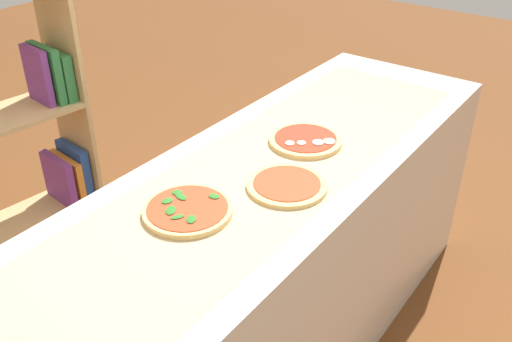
{
  "coord_description": "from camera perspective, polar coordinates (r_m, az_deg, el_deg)",
  "views": [
    {
      "loc": [
        -1.36,
        -0.99,
        1.99
      ],
      "look_at": [
        0.0,
        0.0,
        0.98
      ],
      "focal_mm": 39.99,
      "sensor_mm": 36.0,
      "label": 1
    }
  ],
  "objects": [
    {
      "name": "pizza_mozzarella_2",
      "position": [
        2.19,
        4.98,
        3.09
      ],
      "size": [
        0.28,
        0.28,
        0.03
      ],
      "color": "#DBB26B",
      "rests_on": "parchment_paper"
    },
    {
      "name": "pizza_plain_1",
      "position": [
        1.91,
        3.1,
        -1.41
      ],
      "size": [
        0.27,
        0.27,
        0.02
      ],
      "color": "#DBB26B",
      "rests_on": "parchment_paper"
    },
    {
      "name": "counter",
      "position": [
        2.26,
        0.0,
        -10.89
      ],
      "size": [
        2.6,
        0.74,
        0.96
      ],
      "primitive_type": "cube",
      "color": "beige",
      "rests_on": "ground_plane"
    },
    {
      "name": "parchment_paper",
      "position": [
        1.97,
        0.0,
        -0.47
      ],
      "size": [
        2.21,
        0.57,
        0.0
      ],
      "primitive_type": "cube",
      "color": "tan",
      "rests_on": "counter"
    },
    {
      "name": "bookshelf",
      "position": [
        2.62,
        -22.5,
        -0.42
      ],
      "size": [
        0.8,
        0.37,
        1.51
      ],
      "color": "tan",
      "rests_on": "ground_plane"
    },
    {
      "name": "pizza_spinach_0",
      "position": [
        1.79,
        -6.87,
        -3.88
      ],
      "size": [
        0.28,
        0.28,
        0.03
      ],
      "color": "#DBB26B",
      "rests_on": "parchment_paper"
    }
  ]
}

